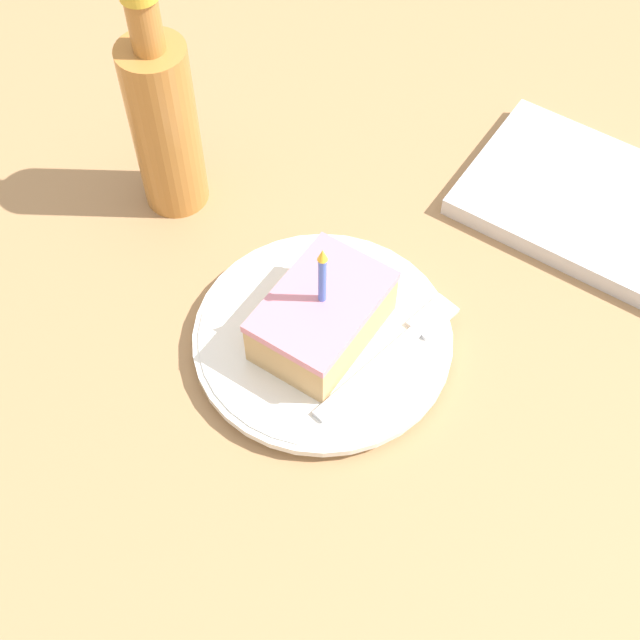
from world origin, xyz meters
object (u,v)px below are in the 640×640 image
Objects in this scene: plate at (320,342)px; bottle at (164,122)px; marble_board at (607,210)px; cake_slice at (319,320)px; fork at (396,349)px.

bottle reaches higher than plate.
plate is 0.32m from marble_board.
cake_slice is at bearing 161.50° from bottle.
plate is 0.04m from cake_slice.
plate is 0.83× the size of marble_board.
bottle is (0.29, -0.05, 0.08)m from fork.
fork reaches higher than plate.
bottle is 0.89× the size of marble_board.
cake_slice is 0.44× the size of marble_board.
plate is at bearing 21.53° from fork.
cake_slice is 0.72× the size of fork.
fork is 0.60× the size of marble_board.
plate is 0.94× the size of bottle.
marble_board is at bearing -150.23° from bottle.
bottle is (0.22, -0.07, 0.09)m from plate.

